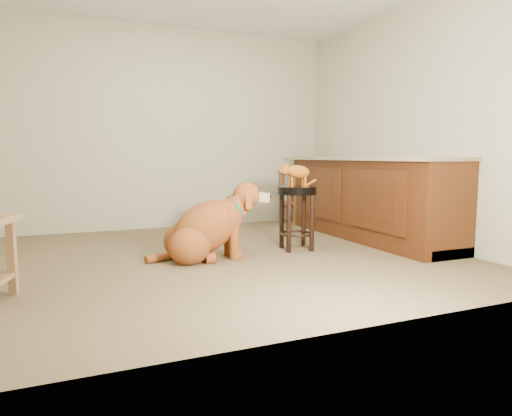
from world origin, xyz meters
name	(u,v)px	position (x,y,z in m)	size (l,w,h in m)	color
floor	(214,258)	(0.00, 0.00, 0.00)	(4.50, 4.00, 0.01)	brown
room_shell	(212,74)	(0.00, 0.00, 1.68)	(4.54, 4.04, 2.62)	#B6B192
cabinet_run	(367,200)	(1.94, 0.30, 0.44)	(0.70, 2.56, 0.94)	#47210C
padded_stool	(297,205)	(0.89, 0.04, 0.46)	(0.39, 0.39, 0.64)	black
wood_stool	(298,196)	(1.80, 1.70, 0.39)	(0.46, 0.46, 0.74)	brown
golden_retriever	(207,229)	(-0.08, -0.04, 0.28)	(1.19, 0.60, 0.75)	brown
tabby_kitten	(296,172)	(0.88, 0.04, 0.79)	(0.42, 0.16, 0.26)	#A45210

